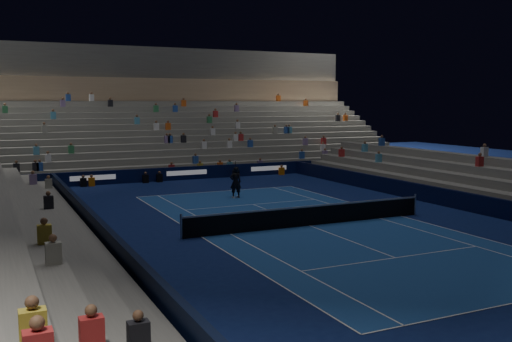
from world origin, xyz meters
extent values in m
plane|color=#0D1A4E|center=(0.00, 0.00, 0.00)|extent=(90.00, 90.00, 0.00)
cube|color=navy|center=(0.00, 0.00, 0.01)|extent=(10.97, 23.77, 0.01)
cube|color=black|center=(0.00, 18.50, 0.50)|extent=(44.00, 0.25, 1.00)
cube|color=black|center=(9.70, 0.00, 0.50)|extent=(0.25, 37.00, 1.00)
cube|color=black|center=(-9.70, 0.00, 0.50)|extent=(0.25, 37.00, 1.00)
cube|color=slate|center=(0.00, 19.50, 0.25)|extent=(44.00, 1.00, 0.50)
cube|color=slate|center=(0.00, 20.50, 0.50)|extent=(44.00, 1.00, 1.00)
cube|color=slate|center=(0.00, 21.50, 0.75)|extent=(44.00, 1.00, 1.50)
cube|color=slate|center=(0.00, 22.50, 1.00)|extent=(44.00, 1.00, 2.00)
cube|color=slate|center=(0.00, 23.50, 1.25)|extent=(44.00, 1.00, 2.50)
cube|color=slate|center=(0.00, 24.50, 1.50)|extent=(44.00, 1.00, 3.00)
cube|color=slate|center=(0.00, 25.50, 1.75)|extent=(44.00, 1.00, 3.50)
cube|color=slate|center=(0.00, 26.50, 2.00)|extent=(44.00, 1.00, 4.00)
cube|color=slate|center=(0.00, 27.50, 2.25)|extent=(44.00, 1.00, 4.50)
cube|color=slate|center=(0.00, 28.50, 2.50)|extent=(44.00, 1.00, 5.00)
cube|color=slate|center=(0.00, 29.50, 2.75)|extent=(44.00, 1.00, 5.50)
cube|color=slate|center=(0.00, 30.50, 3.00)|extent=(44.00, 1.00, 6.00)
cube|color=#9B7F60|center=(0.00, 31.60, 7.10)|extent=(44.00, 0.60, 2.20)
cube|color=#474744|center=(0.00, 33.00, 9.70)|extent=(44.00, 2.40, 3.00)
cube|color=slate|center=(10.50, 0.00, 0.25)|extent=(1.00, 37.00, 0.50)
cube|color=slate|center=(11.50, 0.00, 0.50)|extent=(1.00, 37.00, 1.00)
cube|color=slate|center=(12.50, 0.00, 0.75)|extent=(1.00, 37.00, 1.50)
cube|color=slate|center=(13.50, 0.00, 1.00)|extent=(1.00, 37.00, 2.00)
cube|color=slate|center=(-10.50, 0.00, 0.25)|extent=(1.00, 37.00, 0.50)
cube|color=slate|center=(-11.50, 0.00, 0.50)|extent=(1.00, 37.00, 1.00)
cube|color=slate|center=(-12.50, 0.00, 0.75)|extent=(1.00, 37.00, 1.50)
cube|color=slate|center=(-13.50, 0.00, 1.00)|extent=(1.00, 37.00, 2.00)
cylinder|color=#B2B2B7|center=(-6.40, 0.00, 0.55)|extent=(0.10, 0.10, 1.10)
cylinder|color=#B2B2B7|center=(6.40, 0.00, 0.55)|extent=(0.10, 0.10, 1.10)
cube|color=black|center=(0.00, 0.00, 0.45)|extent=(12.80, 0.03, 0.90)
cube|color=white|center=(0.00, 0.00, 0.94)|extent=(12.80, 0.04, 0.08)
imported|color=black|center=(0.03, 9.01, 0.97)|extent=(0.76, 0.55, 1.95)
cube|color=black|center=(3.75, 17.64, 0.32)|extent=(0.61, 0.68, 0.64)
cylinder|color=black|center=(3.75, 17.17, 0.51)|extent=(0.24, 0.38, 0.16)
camera|label=1|loc=(-13.91, -23.48, 5.86)|focal=40.61mm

